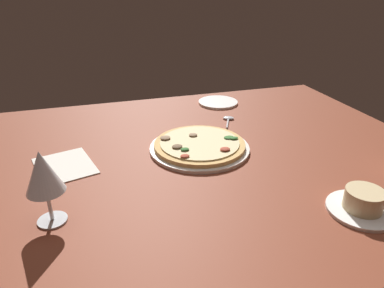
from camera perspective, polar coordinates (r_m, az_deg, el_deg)
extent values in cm
cube|color=brown|center=(102.46, -1.27, -3.12)|extent=(150.00, 110.00, 4.00)
cylinder|color=silver|center=(105.66, 1.23, -0.65)|extent=(29.86, 29.86, 1.00)
cylinder|color=tan|center=(105.18, 1.23, -0.11)|extent=(27.24, 27.24, 1.20)
cylinder|color=beige|center=(104.84, 1.24, 0.28)|extent=(23.72, 23.72, 0.40)
ellipsoid|color=#AD4733|center=(99.92, 5.37, -0.82)|extent=(2.93, 2.47, 0.70)
ellipsoid|color=#387033|center=(107.56, 6.01, 1.09)|extent=(3.19, 2.45, 0.49)
ellipsoid|color=brown|center=(101.12, -2.40, -0.39)|extent=(3.03, 2.70, 0.70)
ellipsoid|color=#937556|center=(106.72, -4.36, 1.02)|extent=(3.13, 2.94, 0.72)
ellipsoid|color=#937556|center=(108.45, 0.17, 1.49)|extent=(2.60, 2.38, 0.63)
ellipsoid|color=#387033|center=(99.51, -1.08, -0.84)|extent=(2.46, 1.97, 0.64)
ellipsoid|color=#387033|center=(107.07, 6.84, 0.96)|extent=(2.59, 1.82, 0.61)
ellipsoid|color=#AD4733|center=(95.88, -1.17, -1.94)|extent=(2.56, 2.08, 0.60)
cylinder|color=white|center=(87.81, 25.72, -9.54)|extent=(15.15, 15.15, 0.80)
cylinder|color=#D1B784|center=(86.41, 26.06, -8.08)|extent=(8.37, 8.37, 4.55)
cylinder|color=silver|center=(82.29, -21.63, -11.37)|extent=(6.23, 6.23, 0.40)
cylinder|color=silver|center=(80.19, -22.06, -9.20)|extent=(0.80, 0.80, 7.15)
cone|color=silver|center=(76.11, -23.06, -4.14)|extent=(7.83, 7.83, 9.10)
cone|color=maroon|center=(77.50, -22.69, -6.01)|extent=(2.55, 2.55, 3.29)
cylinder|color=white|center=(145.15, 4.24, 6.74)|extent=(15.95, 15.95, 0.90)
cube|color=silver|center=(102.69, -19.90, -3.36)|extent=(18.28, 20.65, 0.30)
ellipsoid|color=silver|center=(128.93, 5.92, 4.22)|extent=(4.82, 4.25, 1.00)
cylinder|color=silver|center=(124.71, 5.79, 3.40)|extent=(4.61, 8.61, 0.70)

